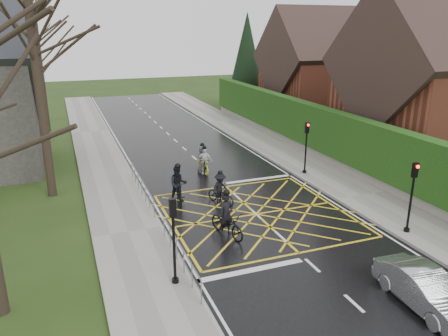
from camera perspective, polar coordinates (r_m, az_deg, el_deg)
ground at (r=20.81m, az=4.22°, el=-6.04°), size 120.00×120.00×0.00m
road at (r=20.81m, az=4.22°, el=-6.03°), size 9.00×80.00×0.01m
sidewalk_right at (r=23.78m, az=17.49°, el=-3.54°), size 3.00×80.00×0.15m
sidewalk_left at (r=19.24m, az=-12.40°, el=-8.28°), size 3.00×80.00×0.15m
stone_wall at (r=29.26m, az=13.14°, el=1.39°), size 0.50×38.00×0.70m
hedge at (r=28.82m, az=13.39°, el=4.73°), size 0.90×38.00×2.80m
house_near at (r=31.41m, az=26.65°, el=9.28°), size 11.80×9.80×11.30m
house_far at (r=42.18m, az=12.54°, el=11.96°), size 9.80×8.80×10.30m
conifer at (r=47.27m, az=2.98°, el=13.72°), size 4.60×4.60×10.00m
tree_near at (r=23.23m, az=-23.72°, el=15.19°), size 9.24×9.24×11.44m
tree_mid at (r=31.26m, az=-25.26°, el=16.66°), size 10.08×10.08×12.48m
tree_far at (r=39.24m, az=-23.21°, el=14.72°), size 8.40×8.40×10.40m
railing_south at (r=16.08m, az=-5.78°, el=-10.61°), size 0.05×5.04×1.03m
railing_north at (r=22.81m, az=-10.73°, el=-2.00°), size 0.05×6.04×1.03m
traffic_light_ne at (r=26.05m, az=10.65°, el=2.53°), size 0.24×0.31×3.21m
traffic_light_se at (r=19.74m, az=23.25°, el=-3.67°), size 0.24×0.31×3.21m
traffic_light_sw at (r=14.72m, az=-6.57°, el=-9.62°), size 0.24×0.31×3.21m
cyclist_rear at (r=18.49m, az=0.38°, el=-6.92°), size 1.32×2.24×2.06m
cyclist_back at (r=22.00m, az=-5.94°, el=-2.57°), size 1.00×2.10×2.04m
cyclist_mid at (r=21.78m, az=-0.45°, el=-3.09°), size 1.30×1.86×1.72m
cyclist_front at (r=26.11m, az=-2.52°, el=0.55°), size 1.13×1.81×1.76m
cyclist_lead at (r=26.49m, az=-2.79°, el=0.77°), size 0.83×1.90×1.83m
car at (r=15.52m, az=24.80°, el=-14.22°), size 1.46×3.75×1.22m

